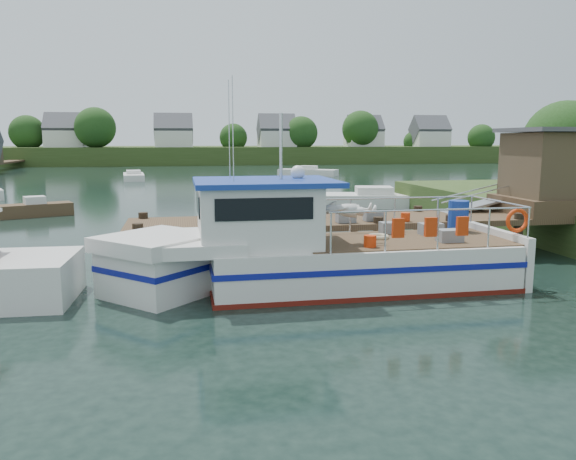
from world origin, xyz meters
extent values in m
plane|color=black|center=(0.00, 0.00, 0.00)|extent=(160.00, 160.00, 0.00)
cylinder|color=#332114|center=(14.00, 6.00, 1.52)|extent=(0.50, 0.50, 3.05)
sphere|color=#204317|center=(14.00, 6.00, 3.96)|extent=(3.90, 3.90, 3.90)
cube|color=#33481D|center=(0.00, 84.00, 1.40)|extent=(140.00, 24.00, 3.00)
cylinder|color=#332114|center=(-28.00, 79.00, 2.10)|extent=(0.60, 0.60, 4.20)
sphere|color=#204317|center=(-28.00, 79.00, 5.21)|extent=(5.54, 5.54, 5.54)
cylinder|color=#332114|center=(-17.00, 75.00, 2.40)|extent=(0.60, 0.60, 4.80)
sphere|color=#204317|center=(-17.00, 75.00, 5.95)|extent=(6.34, 6.34, 6.34)
cylinder|color=#332114|center=(-6.00, 77.00, 1.50)|extent=(0.60, 0.60, 3.00)
sphere|color=#204317|center=(-6.00, 77.00, 3.72)|extent=(3.96, 3.96, 3.96)
cylinder|color=#332114|center=(5.00, 79.00, 1.80)|extent=(0.60, 0.60, 3.60)
sphere|color=#204317|center=(5.00, 79.00, 4.46)|extent=(4.75, 4.75, 4.75)
cylinder|color=#332114|center=(16.00, 75.00, 2.10)|extent=(0.60, 0.60, 4.20)
sphere|color=#204317|center=(16.00, 75.00, 5.21)|extent=(5.54, 5.54, 5.54)
cylinder|color=#332114|center=(27.00, 77.00, 2.40)|extent=(0.60, 0.60, 4.80)
sphere|color=#204317|center=(27.00, 77.00, 5.95)|extent=(6.34, 6.34, 6.34)
cylinder|color=#332114|center=(38.00, 79.00, 1.50)|extent=(0.60, 0.60, 3.00)
sphere|color=#204317|center=(38.00, 79.00, 3.72)|extent=(3.96, 3.96, 3.96)
cylinder|color=#332114|center=(49.00, 75.00, 1.80)|extent=(0.60, 0.60, 3.60)
sphere|color=#204317|center=(49.00, 75.00, 4.46)|extent=(4.75, 4.75, 4.75)
cube|color=silver|center=(-22.00, 78.00, 4.00)|extent=(6.00, 5.00, 3.00)
cube|color=#47474C|center=(-22.00, 78.00, 5.90)|extent=(6.20, 5.09, 5.09)
cube|color=silver|center=(-5.00, 77.00, 4.00)|extent=(6.00, 5.00, 3.00)
cube|color=#47474C|center=(-5.00, 77.00, 5.90)|extent=(6.20, 5.09, 5.09)
cube|color=silver|center=(12.00, 76.00, 4.00)|extent=(6.00, 5.00, 3.00)
cube|color=#47474C|center=(12.00, 76.00, 5.90)|extent=(6.20, 5.09, 5.09)
cube|color=silver|center=(28.00, 78.00, 4.00)|extent=(6.00, 5.00, 3.00)
cube|color=#47474C|center=(28.00, 78.00, 5.90)|extent=(6.20, 5.09, 5.09)
cube|color=silver|center=(40.00, 77.00, 4.00)|extent=(6.00, 5.00, 3.00)
cube|color=#47474C|center=(40.00, 77.00, 5.90)|extent=(6.20, 5.09, 5.09)
cube|color=#4A3723|center=(-28.00, 64.00, 1.00)|extent=(2.20, 20.00, 0.25)
cube|color=#4A3723|center=(2.00, 0.00, 1.30)|extent=(16.00, 3.00, 0.20)
cylinder|color=black|center=(-5.50, -1.30, 0.65)|extent=(0.32, 0.32, 1.90)
cylinder|color=black|center=(-5.50, 1.30, 0.65)|extent=(0.32, 0.32, 1.90)
cylinder|color=black|center=(-3.00, -1.30, 0.65)|extent=(0.32, 0.32, 1.90)
cylinder|color=black|center=(-3.00, 1.30, 0.65)|extent=(0.32, 0.32, 1.90)
cylinder|color=black|center=(-0.50, -1.30, 0.65)|extent=(0.32, 0.32, 1.90)
cylinder|color=black|center=(-0.50, 1.30, 0.65)|extent=(0.32, 0.32, 1.90)
cylinder|color=black|center=(2.00, -1.30, 0.65)|extent=(0.32, 0.32, 1.90)
cylinder|color=black|center=(2.00, 1.30, 0.65)|extent=(0.32, 0.32, 1.90)
cylinder|color=black|center=(4.50, -1.30, 0.65)|extent=(0.32, 0.32, 1.90)
cylinder|color=black|center=(4.50, 1.30, 0.65)|extent=(0.32, 0.32, 1.90)
cylinder|color=black|center=(7.00, -1.30, 0.65)|extent=(0.32, 0.32, 1.90)
cylinder|color=black|center=(7.00, 1.30, 0.65)|extent=(0.32, 0.32, 1.90)
cylinder|color=black|center=(9.50, 1.30, 0.65)|extent=(0.32, 0.32, 1.90)
cube|color=#4A3723|center=(9.00, 0.00, 1.70)|extent=(3.20, 3.00, 0.60)
cube|color=#493A28|center=(9.00, 0.00, 3.10)|extent=(2.60, 2.60, 2.40)
cube|color=#47474C|center=(9.00, 0.00, 4.40)|extent=(3.00, 3.00, 0.15)
cube|color=#A5A8AD|center=(6.70, 0.90, 1.65)|extent=(3.34, 0.90, 0.79)
cylinder|color=silver|center=(6.70, 0.50, 2.15)|extent=(3.34, 0.05, 0.76)
cylinder|color=silver|center=(6.70, 1.30, 2.15)|extent=(3.34, 0.05, 0.76)
cube|color=slate|center=(1.00, -1.00, 1.56)|extent=(0.60, 0.40, 0.30)
cube|color=slate|center=(2.00, -0.80, 1.56)|extent=(0.60, 0.40, 0.30)
cylinder|color=red|center=(3.00, -1.10, 1.55)|extent=(0.30, 0.30, 0.28)
cylinder|color=navy|center=(0.20, 0.90, 1.84)|extent=(0.56, 0.56, 0.85)
cube|color=silver|center=(0.59, -3.57, 0.63)|extent=(8.19, 3.29, 1.25)
cube|color=silver|center=(-4.86, -3.56, 0.63)|extent=(3.27, 3.27, 1.25)
cube|color=silver|center=(-4.86, -3.56, 1.42)|extent=(3.58, 3.58, 0.38)
cube|color=silver|center=(-3.77, -3.56, 1.38)|extent=(2.19, 3.11, 0.33)
cube|color=navy|center=(0.59, -3.57, 0.78)|extent=(8.29, 3.34, 0.15)
cube|color=navy|center=(-4.86, -3.56, 0.78)|extent=(3.33, 3.33, 0.15)
cube|color=#60150D|center=(0.59, -3.57, 0.05)|extent=(8.29, 3.32, 0.15)
cube|color=#4A3723|center=(1.90, -3.58, 1.26)|extent=(5.89, 2.96, 0.04)
cube|color=silver|center=(4.84, -3.58, 0.74)|extent=(0.23, 3.27, 1.47)
cube|color=silver|center=(-2.24, -3.56, 2.07)|extent=(3.06, 2.84, 1.64)
cube|color=black|center=(-2.25, -4.99, 2.40)|extent=(2.40, 0.05, 0.55)
cube|color=black|center=(-2.24, -2.14, 2.40)|extent=(2.40, 0.05, 0.55)
cube|color=black|center=(-3.78, -3.56, 2.40)|extent=(0.05, 1.96, 0.55)
cube|color=navy|center=(-2.02, -3.56, 2.94)|extent=(3.72, 3.17, 0.13)
cylinder|color=silver|center=(-1.59, -3.57, 3.87)|extent=(0.09, 0.09, 1.74)
cylinder|color=silver|center=(-2.90, -4.11, 4.31)|extent=(0.03, 0.03, 2.62)
cylinder|color=silver|center=(-2.89, -3.02, 4.31)|extent=(0.03, 0.03, 2.62)
sphere|color=silver|center=(-1.04, -3.13, 3.16)|extent=(0.39, 0.39, 0.39)
cylinder|color=silver|center=(2.06, -5.08, 2.29)|extent=(5.45, 0.06, 0.05)
cylinder|color=silver|center=(2.07, -2.07, 2.29)|extent=(5.45, 0.06, 0.05)
cylinder|color=silver|center=(4.82, -3.58, 2.29)|extent=(0.06, 3.00, 0.05)
cylinder|color=silver|center=(-0.61, -5.07, 1.77)|extent=(0.05, 0.05, 1.04)
cylinder|color=silver|center=(-0.60, -2.06, 1.77)|extent=(0.05, 0.05, 1.04)
cylinder|color=silver|center=(0.81, -5.08, 1.77)|extent=(0.05, 0.05, 1.04)
cylinder|color=silver|center=(0.81, -2.07, 1.77)|extent=(0.05, 0.05, 1.04)
cylinder|color=silver|center=(2.22, -5.08, 1.77)|extent=(0.05, 0.05, 1.04)
cylinder|color=silver|center=(2.23, -2.07, 1.77)|extent=(0.05, 0.05, 1.04)
cylinder|color=silver|center=(3.64, -5.09, 1.77)|extent=(0.05, 0.05, 1.04)
cylinder|color=silver|center=(3.65, -2.08, 1.77)|extent=(0.05, 0.05, 1.04)
cylinder|color=silver|center=(4.78, -5.09, 1.77)|extent=(0.05, 0.05, 1.04)
cylinder|color=silver|center=(4.79, -2.08, 1.77)|extent=(0.05, 0.05, 1.04)
cube|color=slate|center=(2.99, -4.23, 1.45)|extent=(0.66, 0.44, 0.35)
cube|color=slate|center=(2.99, -3.03, 1.45)|extent=(0.66, 0.44, 0.35)
cube|color=slate|center=(1.90, -2.59, 1.45)|extent=(0.60, 0.42, 0.35)
cylinder|color=navy|center=(4.08, -2.60, 1.74)|extent=(0.61, 0.61, 0.96)
cylinder|color=red|center=(0.59, -4.55, 1.43)|extent=(0.33, 0.33, 0.33)
torus|color=#BFB28C|center=(1.25, -3.36, 1.33)|extent=(0.61, 0.61, 0.13)
torus|color=red|center=(4.86, -4.46, 1.85)|extent=(0.68, 0.11, 0.68)
cube|color=red|center=(1.13, -5.10, 1.85)|extent=(0.31, 0.11, 0.49)
cube|color=red|center=(2.00, -5.10, 1.85)|extent=(0.31, 0.11, 0.49)
cube|color=red|center=(2.88, -5.10, 1.85)|extent=(0.31, 0.11, 0.49)
imported|color=silver|center=(-0.06, -3.90, 2.21)|extent=(0.46, 0.70, 1.92)
cube|color=#4A3723|center=(-11.88, 13.57, 0.34)|extent=(3.89, 2.59, 0.68)
cube|color=silver|center=(-11.88, 13.57, 0.85)|extent=(1.30, 1.22, 0.44)
cube|color=silver|center=(10.24, 44.65, 0.36)|extent=(6.90, 5.34, 0.72)
cube|color=silver|center=(10.24, 44.65, 0.90)|extent=(2.42, 2.33, 0.46)
cube|color=silver|center=(0.92, 19.78, 0.40)|extent=(5.33, 5.41, 0.79)
cube|color=silver|center=(0.92, 19.78, 1.00)|extent=(2.08, 2.09, 0.51)
cube|color=silver|center=(7.40, 14.31, 0.39)|extent=(8.15, 4.25, 0.78)
cube|color=silver|center=(7.40, 14.31, 0.98)|extent=(2.53, 2.29, 0.50)
cube|color=silver|center=(-8.86, 41.17, 0.32)|extent=(2.52, 6.02, 0.63)
cube|color=silver|center=(-8.86, 41.17, 0.79)|extent=(1.55, 1.76, 0.41)
camera|label=1|loc=(-4.23, -18.26, 4.04)|focal=35.00mm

